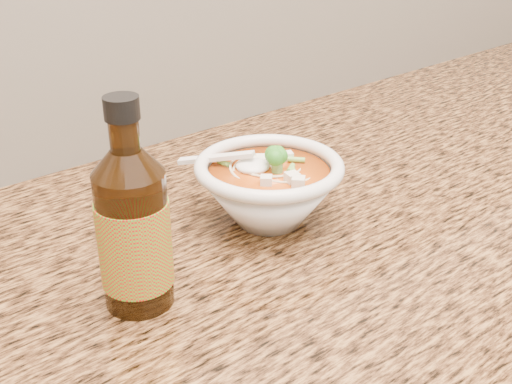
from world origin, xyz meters
TOP-DOWN VIEW (x-y plane):
  - counter_slab at (0.00, 1.68)m, footprint 4.00×0.68m
  - soup_bowl at (0.02, 1.68)m, footprint 0.18×0.18m
  - hot_sauce_bottle at (-0.18, 1.64)m, footprint 0.09×0.09m

SIDE VIEW (x-z plane):
  - counter_slab at x=0.00m, z-range 0.86..0.90m
  - soup_bowl at x=0.02m, z-range 0.89..0.99m
  - hot_sauce_bottle at x=-0.18m, z-range 0.87..1.09m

